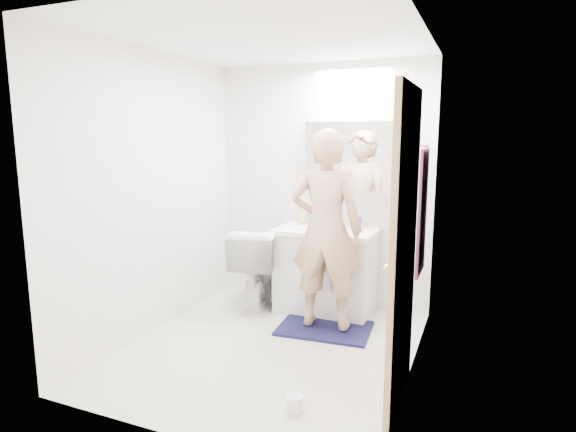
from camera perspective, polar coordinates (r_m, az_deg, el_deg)
The scene contains 23 objects.
floor at distance 3.98m, azimuth -2.13°, elevation -15.61°, with size 2.50×2.50×0.00m, color silver.
ceiling at distance 3.67m, azimuth -2.38°, elevation 20.69°, with size 2.50×2.50×0.00m, color white.
wall_back at distance 4.79m, azimuth 4.08°, elevation 3.66°, with size 2.50×2.50×0.00m, color white.
wall_front at distance 2.57m, azimuth -14.07°, elevation -1.80°, with size 2.50×2.50×0.00m, color white.
wall_left at distance 4.21m, azimuth -15.96°, elevation 2.50°, with size 2.50×2.50×0.00m, color white.
wall_right at distance 3.33m, azimuth 15.20°, elevation 0.71°, with size 2.50×2.50×0.00m, color white.
vanity_cabinet at distance 4.63m, azimuth 4.57°, elevation -6.77°, with size 0.90×0.55×0.78m, color silver.
countertop at distance 4.53m, azimuth 4.64°, elevation -1.80°, with size 0.95×0.58×0.04m, color white.
sink_basin at distance 4.56m, azimuth 4.76°, elevation -1.30°, with size 0.36×0.36×0.03m, color white.
faucet at distance 4.72m, azimuth 5.48°, elevation -0.12°, with size 0.02×0.02×0.16m, color silver.
medicine_cabinet at distance 4.61m, azimuth 7.38°, elevation 7.11°, with size 0.88×0.14×0.70m, color white.
mirror_panel at distance 4.53m, azimuth 7.13°, elevation 7.08°, with size 0.84×0.01×0.66m, color silver.
toilet at distance 4.77m, azimuth -3.49°, elevation -6.10°, with size 0.45×0.79×0.81m, color white.
bath_rug at distance 4.32m, azimuth 4.44°, elevation -13.34°, with size 0.80×0.55×0.02m, color #16123A.
person at distance 4.06m, azimuth 4.60°, elevation -1.65°, with size 0.62×0.41×1.71m, color tan.
door at distance 3.03m, azimuth 13.77°, elevation -3.95°, with size 0.04×0.80×2.00m, color tan.
door_knob at distance 2.76m, azimuth 11.91°, elevation -6.27°, with size 0.06×0.06×0.06m, color gold.
towel at distance 3.89m, azimuth 15.90°, elevation 0.43°, with size 0.02×0.42×1.00m, color #13203E.
towel_hook at distance 3.84m, azimuth 16.06°, elevation 8.12°, with size 0.02×0.02×0.07m, color silver.
soap_bottle_a at distance 4.75m, azimuth 1.77°, elevation 0.50°, with size 0.10×0.10×0.25m, color tan.
soap_bottle_b at distance 4.74m, azimuth 3.34°, elevation -0.02°, with size 0.07×0.08×0.17m, color #618ED1.
toothbrush_cup at distance 4.60m, azimuth 8.31°, elevation -0.83°, with size 0.10×0.10×0.10m, color #3C46B6.
toilet_paper_roll at distance 3.17m, azimuth 0.80°, elevation -21.64°, with size 0.11×0.11×0.10m, color white.
Camera 1 is at (1.52, -3.26, 1.70)m, focal length 29.50 mm.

